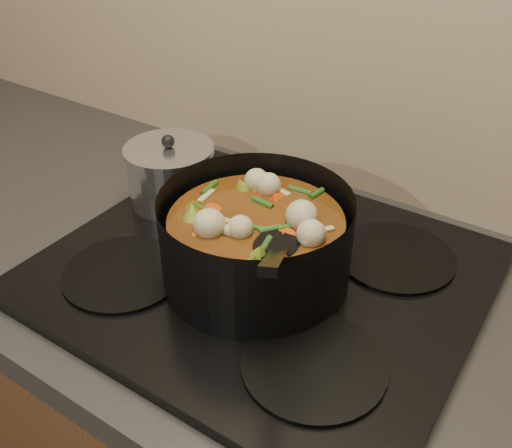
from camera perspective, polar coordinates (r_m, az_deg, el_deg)
The scene contains 3 objects.
stovetop at distance 0.87m, azimuth 0.61°, elevation -4.67°, with size 0.62×0.54×0.03m.
stockpot at distance 0.80m, azimuth 0.02°, elevation -1.81°, with size 0.33×0.36×0.20m.
saucepan at distance 1.00m, azimuth -8.50°, elevation 4.98°, with size 0.15×0.15×0.13m.
Camera 1 is at (0.37, 1.36, 1.47)m, focal length 40.00 mm.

